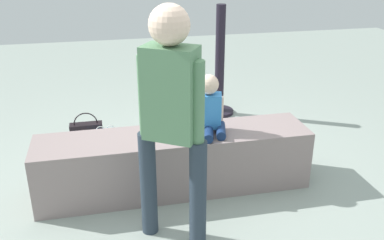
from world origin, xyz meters
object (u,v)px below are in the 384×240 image
object	(u,v)px
cake_plate	(169,129)
handbag_black_leather	(87,132)
cake_box_white	(216,129)
party_cup_red	(242,123)
water_bottle_near_gift	(223,140)
handbag_brown_canvas	(177,143)
child_seated	(210,108)
adult_standing	(171,109)
gift_bag	(106,141)

from	to	relation	value
cake_plate	handbag_black_leather	size ratio (longest dim) A/B	0.68
cake_box_white	party_cup_red	bearing A→B (deg)	15.93
water_bottle_near_gift	cake_box_white	world-z (taller)	water_bottle_near_gift
handbag_black_leather	cake_box_white	bearing A→B (deg)	-4.79
cake_box_white	handbag_black_leather	size ratio (longest dim) A/B	1.01
party_cup_red	handbag_brown_canvas	world-z (taller)	handbag_brown_canvas
child_seated	party_cup_red	xyz separation A→B (m)	(0.68, 1.10, -0.66)
party_cup_red	handbag_brown_canvas	xyz separation A→B (m)	(-0.83, -0.44, 0.05)
adult_standing	water_bottle_near_gift	size ratio (longest dim) A/B	7.29
handbag_black_leather	handbag_brown_canvas	bearing A→B (deg)	-27.71
gift_bag	handbag_brown_canvas	distance (m)	0.70
adult_standing	water_bottle_near_gift	world-z (taller)	adult_standing
handbag_black_leather	handbag_brown_canvas	xyz separation A→B (m)	(0.88, -0.46, -0.00)
adult_standing	cake_plate	world-z (taller)	adult_standing
child_seated	gift_bag	distance (m)	1.30
cake_box_white	cake_plate	bearing A→B (deg)	-125.64
cake_plate	handbag_black_leather	bearing A→B (deg)	123.93
cake_plate	handbag_brown_canvas	xyz separation A→B (m)	(0.17, 0.58, -0.42)
child_seated	cake_plate	world-z (taller)	child_seated
gift_bag	handbag_black_leather	size ratio (longest dim) A/B	0.86
adult_standing	party_cup_red	world-z (taller)	adult_standing
handbag_brown_canvas	adult_standing	bearing A→B (deg)	-101.64
child_seated	gift_bag	bearing A→B (deg)	135.94
water_bottle_near_gift	handbag_black_leather	world-z (taller)	handbag_black_leather
handbag_black_leather	handbag_brown_canvas	size ratio (longest dim) A/B	1.05
party_cup_red	gift_bag	bearing A→B (deg)	-169.19
cake_plate	water_bottle_near_gift	distance (m)	0.94
gift_bag	water_bottle_near_gift	world-z (taller)	gift_bag
gift_bag	water_bottle_near_gift	xyz separation A→B (m)	(1.14, -0.20, -0.02)
water_bottle_near_gift	gift_bag	bearing A→B (deg)	170.25
water_bottle_near_gift	party_cup_red	world-z (taller)	water_bottle_near_gift
cake_box_white	child_seated	bearing A→B (deg)	-108.76
cake_box_white	handbag_black_leather	world-z (taller)	handbag_black_leather
child_seated	handbag_brown_canvas	xyz separation A→B (m)	(-0.15, 0.66, -0.61)
adult_standing	cake_plate	bearing A→B (deg)	82.58
water_bottle_near_gift	handbag_brown_canvas	xyz separation A→B (m)	(-0.46, 0.04, 0.00)
cake_plate	handbag_brown_canvas	distance (m)	0.74
water_bottle_near_gift	party_cup_red	size ratio (longest dim) A/B	2.18
gift_bag	handbag_black_leather	xyz separation A→B (m)	(-0.20, 0.31, -0.02)
cake_plate	handbag_brown_canvas	bearing A→B (deg)	73.50
adult_standing	cake_box_white	bearing A→B (deg)	65.03
child_seated	gift_bag	world-z (taller)	child_seated
adult_standing	handbag_brown_canvas	bearing A→B (deg)	78.36
child_seated	cake_box_white	size ratio (longest dim) A/B	1.44
water_bottle_near_gift	cake_box_white	bearing A→B (deg)	85.53
water_bottle_near_gift	handbag_black_leather	size ratio (longest dim) A/B	0.67
water_bottle_near_gift	cake_box_white	distance (m)	0.39
cake_plate	gift_bag	xyz separation A→B (m)	(-0.51, 0.74, -0.40)
cake_plate	cake_box_white	bearing A→B (deg)	54.36
cake_box_white	water_bottle_near_gift	bearing A→B (deg)	-94.47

